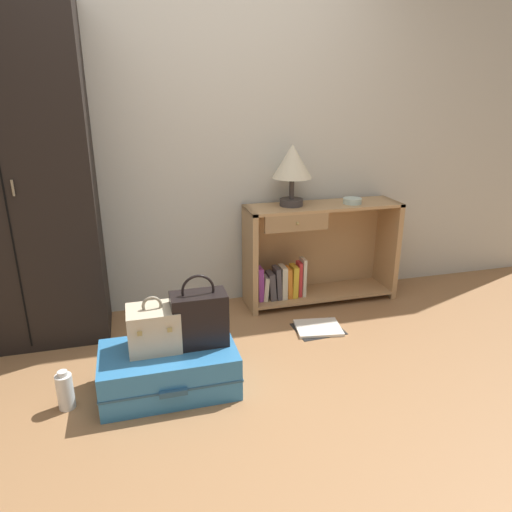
% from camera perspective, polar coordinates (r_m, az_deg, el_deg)
% --- Properties ---
extents(ground_plane, '(9.00, 9.00, 0.00)m').
position_cam_1_polar(ground_plane, '(2.46, -1.21, -19.49)').
color(ground_plane, '#9E7047').
extents(back_wall, '(6.40, 0.10, 2.60)m').
position_cam_1_polar(back_wall, '(3.40, -7.81, 15.09)').
color(back_wall, beige).
rests_on(back_wall, ground_plane).
extents(wardrobe, '(0.93, 0.47, 2.08)m').
position_cam_1_polar(wardrobe, '(3.18, -27.60, 8.10)').
color(wardrobe, black).
rests_on(wardrobe, ground_plane).
extents(bookshelf, '(1.17, 0.34, 0.76)m').
position_cam_1_polar(bookshelf, '(3.60, 6.98, 0.22)').
color(bookshelf, tan).
rests_on(bookshelf, ground_plane).
extents(table_lamp, '(0.29, 0.29, 0.44)m').
position_cam_1_polar(table_lamp, '(3.38, 4.45, 11.08)').
color(table_lamp, '#3D3838').
rests_on(table_lamp, bookshelf).
extents(bowl, '(0.14, 0.14, 0.04)m').
position_cam_1_polar(bowl, '(3.55, 11.66, 6.60)').
color(bowl, silver).
rests_on(bowl, bookshelf).
extents(suitcase_large, '(0.73, 0.45, 0.24)m').
position_cam_1_polar(suitcase_large, '(2.65, -10.54, -13.43)').
color(suitcase_large, teal).
rests_on(suitcase_large, ground_plane).
extents(train_case, '(0.27, 0.23, 0.30)m').
position_cam_1_polar(train_case, '(2.56, -12.34, -8.58)').
color(train_case, beige).
rests_on(train_case, suitcase_large).
extents(handbag, '(0.30, 0.16, 0.40)m').
position_cam_1_polar(handbag, '(2.55, -6.92, -7.53)').
color(handbag, black).
rests_on(handbag, suitcase_large).
extents(bottle, '(0.08, 0.08, 0.22)m').
position_cam_1_polar(bottle, '(2.67, -22.22, -14.97)').
color(bottle, white).
rests_on(bottle, ground_plane).
extents(open_book_on_floor, '(0.34, 0.29, 0.02)m').
position_cam_1_polar(open_book_on_floor, '(3.28, 7.58, -8.69)').
color(open_book_on_floor, white).
rests_on(open_book_on_floor, ground_plane).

